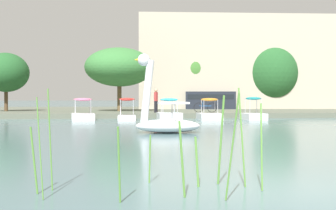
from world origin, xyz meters
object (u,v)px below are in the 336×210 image
(pedal_boat_cyan, at_px, (169,114))
(person_on_path, at_px, (156,99))
(swan_boat, at_px, (165,118))
(pedal_boat_pink, at_px, (83,114))
(tree_willow_overhanging, at_px, (267,74))
(pedal_boat_orange, at_px, (209,114))
(parked_van, at_px, (210,100))
(tree_broadleaf_left, at_px, (119,67))
(pedal_boat_red, at_px, (127,113))
(bicycle_parked, at_px, (205,107))
(pedal_boat_teal, at_px, (253,113))
(tree_broadleaf_behind_dock, at_px, (193,69))
(tree_broadleaf_right, at_px, (6,72))

(pedal_boat_cyan, relative_size, person_on_path, 1.36)
(swan_boat, relative_size, pedal_boat_cyan, 1.35)
(swan_boat, height_order, pedal_boat_pink, swan_boat)
(tree_willow_overhanging, height_order, person_on_path, tree_willow_overhanging)
(pedal_boat_orange, distance_m, parked_van, 15.07)
(pedal_boat_cyan, bearing_deg, swan_boat, -95.97)
(pedal_boat_orange, height_order, tree_broadleaf_left, tree_broadleaf_left)
(parked_van, bearing_deg, pedal_boat_red, -118.92)
(tree_willow_overhanging, height_order, bicycle_parked, tree_willow_overhanging)
(pedal_boat_orange, height_order, parked_van, parked_van)
(pedal_boat_orange, bearing_deg, pedal_boat_teal, -0.75)
(pedal_boat_teal, distance_m, pedal_boat_red, 8.37)
(person_on_path, bearing_deg, tree_willow_overhanging, 45.59)
(pedal_boat_red, distance_m, tree_broadleaf_behind_dock, 18.45)
(pedal_boat_pink, xyz_separation_m, bicycle_parked, (8.69, 3.83, 0.31))
(pedal_boat_pink, height_order, tree_willow_overhanging, tree_willow_overhanging)
(tree_broadleaf_behind_dock, xyz_separation_m, parked_van, (1.43, -1.91, -3.12))
(pedal_boat_red, bearing_deg, tree_broadleaf_left, 94.73)
(tree_willow_overhanging, height_order, tree_broadleaf_behind_dock, tree_willow_overhanging)
(person_on_path, height_order, bicycle_parked, person_on_path)
(pedal_boat_red, bearing_deg, pedal_boat_cyan, 4.11)
(parked_van, bearing_deg, pedal_boat_orange, -100.56)
(pedal_boat_cyan, distance_m, tree_broadleaf_left, 9.38)
(pedal_boat_teal, distance_m, tree_broadleaf_left, 12.70)
(pedal_boat_orange, xyz_separation_m, pedal_boat_red, (-5.42, -0.02, 0.06))
(pedal_boat_red, bearing_deg, pedal_boat_orange, 0.18)
(tree_broadleaf_behind_dock, relative_size, parked_van, 1.29)
(pedal_boat_orange, relative_size, tree_willow_overhanging, 0.27)
(pedal_boat_teal, distance_m, tree_broadleaf_behind_dock, 17.28)
(pedal_boat_teal, xyz_separation_m, tree_broadleaf_left, (-9.04, 8.18, 3.57))
(pedal_boat_red, xyz_separation_m, tree_willow_overhanging, (14.58, 16.66, 3.54))
(pedal_boat_teal, xyz_separation_m, pedal_boat_orange, (-2.94, 0.04, -0.03))
(pedal_boat_pink, bearing_deg, tree_broadleaf_behind_dock, 59.80)
(pedal_boat_red, relative_size, tree_broadleaf_right, 0.38)
(swan_boat, height_order, pedal_boat_red, swan_boat)
(pedal_boat_pink, height_order, tree_broadleaf_left, tree_broadleaf_left)
(person_on_path, bearing_deg, pedal_boat_orange, -49.83)
(tree_broadleaf_behind_dock, bearing_deg, parked_van, -53.14)
(pedal_boat_pink, bearing_deg, tree_broadleaf_right, 130.39)
(pedal_boat_cyan, xyz_separation_m, pedal_boat_red, (-2.77, -0.20, 0.05))
(pedal_boat_pink, relative_size, tree_broadleaf_behind_dock, 0.37)
(pedal_boat_teal, bearing_deg, tree_broadleaf_left, 137.88)
(tree_broadleaf_behind_dock, bearing_deg, tree_willow_overhanging, -0.37)
(pedal_boat_pink, relative_size, bicycle_parked, 1.38)
(pedal_boat_red, xyz_separation_m, tree_broadleaf_behind_dock, (6.74, 16.71, 3.96))
(pedal_boat_teal, bearing_deg, person_on_path, 147.65)
(tree_broadleaf_behind_dock, bearing_deg, pedal_boat_cyan, -103.52)
(pedal_boat_red, relative_size, bicycle_parked, 1.08)
(pedal_boat_teal, distance_m, tree_willow_overhanging, 18.16)
(pedal_boat_pink, distance_m, tree_broadleaf_left, 8.96)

